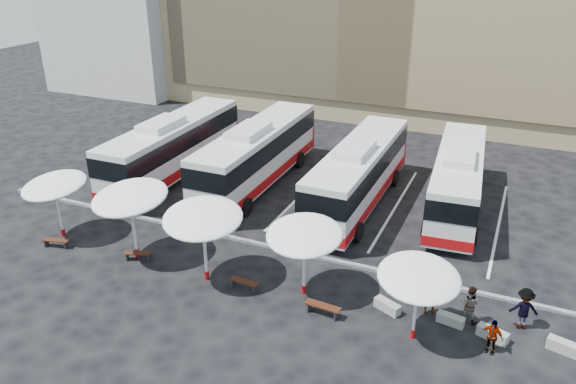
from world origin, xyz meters
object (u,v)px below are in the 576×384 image
at_px(bus_3, 458,178).
at_px(sunshade_1, 130,198).
at_px(wood_bench_1, 138,254).
at_px(passenger_1, 470,305).
at_px(wood_bench_0, 56,241).
at_px(sunshade_0, 54,186).
at_px(wood_bench_2, 244,283).
at_px(bus_2, 359,172).
at_px(bus_0, 173,146).
at_px(conc_bench_2, 493,334).
at_px(conc_bench_3, 564,347).
at_px(conc_bench_0, 387,306).
at_px(passenger_3, 524,309).
at_px(bus_1, 257,153).
at_px(conc_bench_1, 451,320).
at_px(passenger_2, 492,336).
at_px(sunshade_2, 203,218).
at_px(wood_bench_3, 323,307).
at_px(sunshade_4, 419,278).
at_px(passenger_0, 432,295).
at_px(sunshade_3, 304,235).

height_order(bus_3, sunshade_1, sunshade_1).
distance_m(wood_bench_1, passenger_1, 16.21).
distance_m(wood_bench_0, passenger_1, 21.05).
relative_size(sunshade_0, wood_bench_2, 3.02).
height_order(bus_2, wood_bench_1, bus_2).
height_order(bus_0, passenger_1, bus_0).
height_order(bus_2, sunshade_0, bus_2).
height_order(conc_bench_2, conc_bench_3, conc_bench_3).
bearing_deg(wood_bench_1, conc_bench_3, 3.09).
bearing_deg(sunshade_1, wood_bench_2, -3.45).
xyz_separation_m(sunshade_1, wood_bench_0, (-4.55, -0.93, -3.03)).
height_order(sunshade_0, conc_bench_0, sunshade_0).
bearing_deg(conc_bench_3, bus_2, 140.08).
relative_size(sunshade_1, conc_bench_3, 3.64).
bearing_deg(passenger_3, conc_bench_2, 38.41).
height_order(bus_3, wood_bench_1, bus_3).
bearing_deg(bus_1, sunshade_0, -122.44).
bearing_deg(wood_bench_2, conc_bench_2, 4.67).
bearing_deg(conc_bench_1, bus_3, 97.89).
height_order(conc_bench_0, passenger_1, passenger_1).
xyz_separation_m(wood_bench_0, passenger_3, (23.04, 2.73, 0.61)).
bearing_deg(bus_0, passenger_2, -25.93).
xyz_separation_m(bus_0, passenger_2, (21.77, -10.32, -1.40)).
height_order(passenger_1, passenger_3, passenger_3).
bearing_deg(bus_3, passenger_2, -80.05).
bearing_deg(bus_1, passenger_1, -33.40).
relative_size(sunshade_0, conc_bench_0, 3.57).
bearing_deg(passenger_2, sunshade_2, -165.24).
bearing_deg(conc_bench_3, sunshade_1, -177.67).
height_order(bus_3, sunshade_2, bus_3).
distance_m(wood_bench_3, conc_bench_2, 7.09).
height_order(sunshade_4, passenger_3, sunshade_4).
distance_m(sunshade_1, sunshade_4, 14.47).
distance_m(sunshade_2, passenger_0, 10.76).
bearing_deg(passenger_1, wood_bench_0, 15.17).
relative_size(bus_1, wood_bench_3, 8.24).
bearing_deg(bus_0, passenger_0, -25.02).
distance_m(sunshade_1, wood_bench_0, 5.55).
bearing_deg(passenger_1, bus_0, -13.59).
bearing_deg(sunshade_3, passenger_1, 6.90).
height_order(bus_1, sunshade_0, bus_1).
bearing_deg(wood_bench_3, conc_bench_1, 16.88).
distance_m(wood_bench_0, wood_bench_2, 11.02).
relative_size(sunshade_2, wood_bench_3, 2.88).
relative_size(wood_bench_3, conc_bench_2, 1.30).
height_order(bus_1, conc_bench_1, bus_1).
distance_m(bus_2, passenger_1, 12.14).
relative_size(bus_2, wood_bench_2, 9.04).
xyz_separation_m(bus_0, conc_bench_1, (20.06, -9.12, -1.96)).
relative_size(sunshade_3, passenger_3, 2.01).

